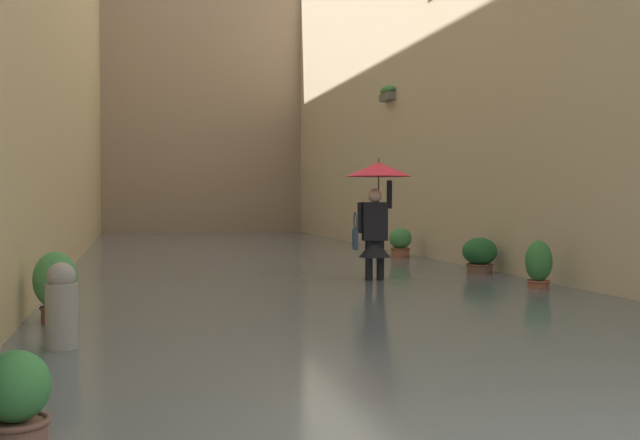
% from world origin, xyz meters
% --- Properties ---
extents(ground_plane, '(63.58, 63.58, 0.00)m').
position_xyz_m(ground_plane, '(0.00, -12.72, 0.00)').
color(ground_plane, slate).
extents(flood_water, '(8.02, 31.43, 0.17)m').
position_xyz_m(flood_water, '(0.00, -12.72, 0.09)').
color(flood_water, '#515B60').
rests_on(flood_water, ground_plane).
extents(building_facade_left, '(2.04, 29.43, 11.13)m').
position_xyz_m(building_facade_left, '(-4.51, -12.71, 5.56)').
color(building_facade_left, beige).
rests_on(building_facade_left, ground_plane).
extents(building_facade_far, '(10.82, 1.80, 10.00)m').
position_xyz_m(building_facade_far, '(0.00, -26.33, 5.00)').
color(building_facade_far, gray).
rests_on(building_facade_far, ground_plane).
extents(person_wading, '(1.03, 1.03, 2.08)m').
position_xyz_m(person_wading, '(-1.18, -8.78, 1.45)').
color(person_wading, black).
rests_on(person_wading, ground_plane).
extents(potted_plant_mid_left, '(0.59, 0.59, 0.78)m').
position_xyz_m(potted_plant_mid_left, '(-3.23, -9.41, 0.44)').
color(potted_plant_mid_left, brown).
rests_on(potted_plant_mid_left, ground_plane).
extents(potted_plant_mid_right, '(0.36, 0.36, 0.66)m').
position_xyz_m(potted_plant_mid_right, '(3.10, -1.71, 0.35)').
color(potted_plant_mid_right, brown).
rests_on(potted_plant_mid_right, ground_plane).
extents(potted_plant_near_left, '(0.48, 0.48, 0.81)m').
position_xyz_m(potted_plant_near_left, '(-3.09, -12.99, 0.44)').
color(potted_plant_near_left, '#9E563D').
rests_on(potted_plant_near_left, ground_plane).
extents(potted_plant_far_left, '(0.38, 0.38, 0.85)m').
position_xyz_m(potted_plant_far_left, '(-3.11, -7.26, 0.46)').
color(potted_plant_far_left, '#9E563D').
rests_on(potted_plant_far_left, ground_plane).
extents(potted_plant_far_right, '(0.45, 0.45, 0.91)m').
position_xyz_m(potted_plant_far_right, '(3.28, -5.71, 0.53)').
color(potted_plant_far_right, brown).
rests_on(potted_plant_far_right, ground_plane).
extents(mooring_bollard, '(0.27, 0.27, 0.91)m').
position_xyz_m(mooring_bollard, '(3.09, -4.30, 0.46)').
color(mooring_bollard, gray).
rests_on(mooring_bollard, ground_plane).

